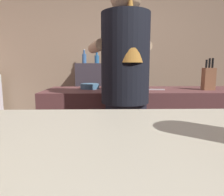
% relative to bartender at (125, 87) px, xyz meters
% --- Properties ---
extents(wall_back, '(5.20, 0.10, 2.70)m').
position_rel_bartender_xyz_m(wall_back, '(0.00, 1.95, 0.36)').
color(wall_back, '#9A7F64').
rests_on(wall_back, ground).
extents(prep_counter, '(2.10, 0.60, 0.92)m').
position_rel_bartender_xyz_m(prep_counter, '(0.35, 0.46, -0.53)').
color(prep_counter, brown).
rests_on(prep_counter, ground).
extents(back_shelf, '(0.84, 0.36, 1.18)m').
position_rel_bartender_xyz_m(back_shelf, '(-0.17, 1.67, -0.40)').
color(back_shelf, '#3B343D').
rests_on(back_shelf, ground).
extents(bartender, '(0.49, 0.55, 1.72)m').
position_rel_bartender_xyz_m(bartender, '(0.00, 0.00, 0.00)').
color(bartender, '#292939').
rests_on(bartender, ground).
extents(knife_block, '(0.10, 0.08, 0.29)m').
position_rel_bartender_xyz_m(knife_block, '(0.79, 0.39, 0.04)').
color(knife_block, brown).
rests_on(knife_block, prep_counter).
extents(mixing_bowl, '(0.18, 0.18, 0.05)m').
position_rel_bartender_xyz_m(mixing_bowl, '(-0.29, 0.51, -0.04)').
color(mixing_bowl, teal).
rests_on(mixing_bowl, prep_counter).
extents(chefs_knife, '(0.24, 0.05, 0.01)m').
position_rel_bartender_xyz_m(chefs_knife, '(0.28, 0.41, -0.07)').
color(chefs_knife, silver).
rests_on(chefs_knife, prep_counter).
extents(bottle_vinegar, '(0.07, 0.07, 0.17)m').
position_rel_bartender_xyz_m(bottle_vinegar, '(-0.07, 1.72, 0.26)').
color(bottle_vinegar, red).
rests_on(bottle_vinegar, back_shelf).
extents(bottle_olive_oil, '(0.07, 0.07, 0.21)m').
position_rel_bartender_xyz_m(bottle_olive_oil, '(-0.48, 1.76, 0.27)').
color(bottle_olive_oil, '#396296').
rests_on(bottle_olive_oil, back_shelf).
extents(bottle_soy, '(0.06, 0.06, 0.25)m').
position_rel_bartender_xyz_m(bottle_soy, '(0.20, 1.74, 0.29)').
color(bottle_soy, black).
rests_on(bottle_soy, back_shelf).
extents(bottle_hot_sauce, '(0.07, 0.07, 0.18)m').
position_rel_bartender_xyz_m(bottle_hot_sauce, '(-0.28, 1.73, 0.26)').
color(bottle_hot_sauce, '#296399').
rests_on(bottle_hot_sauce, back_shelf).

